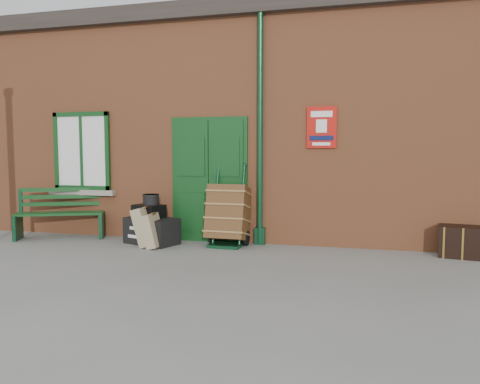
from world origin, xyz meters
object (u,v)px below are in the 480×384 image
(bench, at_px, (61,212))
(houdini_trunk, at_px, (152,231))
(porter_trolley, at_px, (228,214))
(dark_trunk, at_px, (462,242))

(bench, bearing_deg, houdini_trunk, -26.53)
(houdini_trunk, xyz_separation_m, porter_trolley, (1.36, 0.23, 0.31))
(bench, xyz_separation_m, porter_trolley, (3.28, 0.13, 0.05))
(houdini_trunk, height_order, porter_trolley, porter_trolley)
(dark_trunk, bearing_deg, houdini_trunk, -168.64)
(porter_trolley, relative_size, dark_trunk, 2.09)
(houdini_trunk, bearing_deg, bench, -163.38)
(bench, relative_size, dark_trunk, 2.45)
(porter_trolley, xyz_separation_m, dark_trunk, (3.78, 0.03, -0.30))
(porter_trolley, height_order, dark_trunk, porter_trolley)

